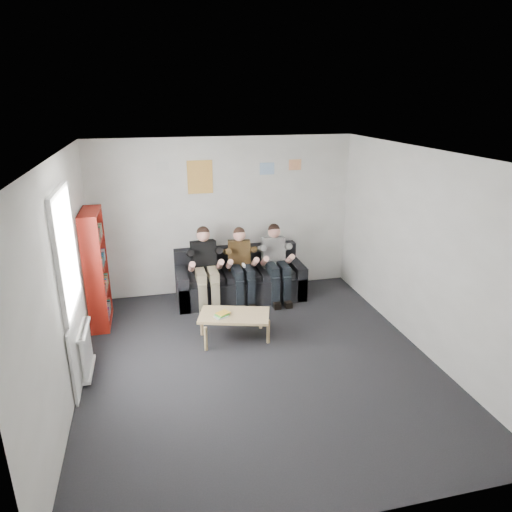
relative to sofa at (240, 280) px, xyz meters
The scene contains 14 objects.
room_shell 2.35m from the sofa, 94.60° to the right, with size 5.00×5.00×5.00m.
sofa is the anchor object (origin of this frame).
bookshelf 2.38m from the sofa, 168.32° to the right, with size 0.27×0.80×1.78m.
coffee_table 1.48m from the sofa, 104.29° to the right, with size 0.98×0.54×0.39m.
game_cases 1.56m from the sofa, 110.47° to the right, with size 0.21×0.19×0.04m.
person_left 0.73m from the sofa, 161.73° to the right, with size 0.40×0.86×1.32m.
person_middle 0.39m from the sofa, 90.00° to the right, with size 0.38×0.81×1.26m.
person_right 0.72m from the sofa, 18.12° to the right, with size 0.39×0.83×1.28m.
radiator 2.99m from the sofa, 140.80° to the right, with size 0.10×0.64×0.60m.
window 3.13m from the sofa, 141.68° to the right, with size 0.05×1.30×2.36m.
poster_large 1.88m from the sofa, 145.03° to the left, with size 0.42×0.01×0.55m, color gold.
poster_blue 1.98m from the sofa, 34.34° to the left, with size 0.25×0.01×0.20m, color #4399E4.
poster_pink 2.22m from the sofa, 20.17° to the left, with size 0.22×0.01×0.18m, color #C73E7B.
poster_sign 2.31m from the sofa, 161.21° to the left, with size 0.20×0.01×0.14m, color silver.
Camera 1 is at (-1.25, -5.09, 3.32)m, focal length 32.00 mm.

